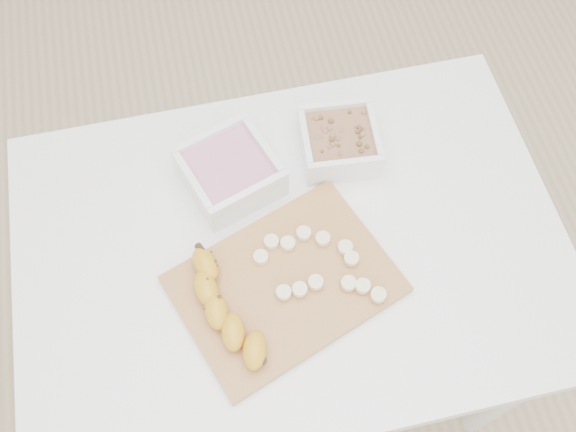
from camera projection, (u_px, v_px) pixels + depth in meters
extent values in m
plane|color=#C6AD89|center=(290.00, 355.00, 1.83)|extent=(3.50, 3.50, 0.00)
cube|color=white|center=(292.00, 250.00, 1.18)|extent=(1.00, 0.70, 0.04)
cylinder|color=white|center=(511.00, 395.00, 1.43)|extent=(0.05, 0.05, 0.71)
cylinder|color=white|center=(94.00, 244.00, 1.60)|extent=(0.05, 0.05, 0.71)
cylinder|color=white|center=(429.00, 177.00, 1.69)|extent=(0.05, 0.05, 0.71)
cube|color=white|center=(230.00, 172.00, 1.19)|extent=(0.20, 0.20, 0.07)
cube|color=#C67999|center=(230.00, 171.00, 1.19)|extent=(0.17, 0.17, 0.04)
cube|color=white|center=(339.00, 142.00, 1.23)|extent=(0.16, 0.16, 0.07)
cube|color=#8B6142|center=(339.00, 141.00, 1.23)|extent=(0.13, 0.13, 0.04)
cube|color=#B27D42|center=(285.00, 284.00, 1.12)|extent=(0.43, 0.37, 0.01)
cylinder|color=#FAE5B9|center=(261.00, 257.00, 1.13)|extent=(0.03, 0.03, 0.01)
cylinder|color=#FAE5B9|center=(271.00, 242.00, 1.15)|extent=(0.03, 0.03, 0.01)
cylinder|color=#FAE5B9|center=(288.00, 244.00, 1.14)|extent=(0.03, 0.03, 0.01)
cylinder|color=#FAE5B9|center=(304.00, 233.00, 1.15)|extent=(0.03, 0.03, 0.01)
cylinder|color=#FAE5B9|center=(323.00, 239.00, 1.15)|extent=(0.03, 0.03, 0.01)
cylinder|color=#FAE5B9|center=(345.00, 248.00, 1.14)|extent=(0.03, 0.03, 0.01)
cylinder|color=#FAE5B9|center=(351.00, 259.00, 1.13)|extent=(0.03, 0.03, 0.01)
cylinder|color=#FAE5B9|center=(284.00, 293.00, 1.10)|extent=(0.03, 0.03, 0.01)
cylinder|color=#FAE5B9|center=(300.00, 289.00, 1.10)|extent=(0.03, 0.03, 0.01)
cylinder|color=#FAE5B9|center=(316.00, 282.00, 1.11)|extent=(0.03, 0.03, 0.01)
cylinder|color=#FAE5B9|center=(349.00, 283.00, 1.11)|extent=(0.03, 0.03, 0.01)
cylinder|color=#FAE5B9|center=(363.00, 286.00, 1.10)|extent=(0.03, 0.03, 0.01)
cylinder|color=#FAE5B9|center=(378.00, 295.00, 1.09)|extent=(0.03, 0.03, 0.01)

